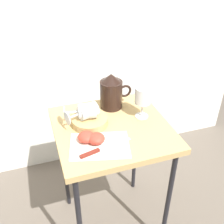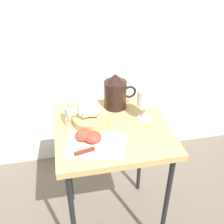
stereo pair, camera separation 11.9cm
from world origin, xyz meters
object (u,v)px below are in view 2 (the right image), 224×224
object	(u,v)px
wine_glass_tipped_far	(87,109)
pitcher	(116,94)
table	(112,139)
wine_glass_tipped_near	(88,110)
wine_glass_upright	(145,99)
apple_half_left	(84,135)
knife	(94,149)
apple_half_right	(93,137)
basket_tray	(91,119)

from	to	relation	value
wine_glass_tipped_far	pitcher	bearing A→B (deg)	35.09
table	wine_glass_tipped_near	distance (m)	0.18
table	wine_glass_upright	bearing A→B (deg)	11.48
apple_half_left	knife	world-z (taller)	apple_half_left
wine_glass_tipped_near	apple_half_right	size ratio (longest dim) A/B	2.22
table	wine_glass_tipped_near	xyz separation A→B (m)	(-0.10, 0.06, 0.14)
apple_half_left	apple_half_right	size ratio (longest dim) A/B	1.00
wine_glass_upright	apple_half_left	size ratio (longest dim) A/B	2.16
apple_half_right	apple_half_left	bearing A→B (deg)	148.53
wine_glass_tipped_near	apple_half_right	world-z (taller)	wine_glass_tipped_near
apple_half_right	basket_tray	bearing A→B (deg)	86.86
table	knife	distance (m)	0.20
wine_glass_tipped_near	apple_half_left	xyz separation A→B (m)	(-0.04, -0.12, -0.05)
apple_half_left	apple_half_right	world-z (taller)	same
basket_tray	wine_glass_tipped_far	bearing A→B (deg)	153.24
apple_half_right	wine_glass_tipped_near	bearing A→B (deg)	90.94
basket_tray	wine_glass_tipped_near	bearing A→B (deg)	149.08
pitcher	apple_half_right	bearing A→B (deg)	-120.43
wine_glass_tipped_near	knife	distance (m)	0.21
basket_tray	pitcher	xyz separation A→B (m)	(0.14, 0.12, 0.06)
basket_tray	wine_glass_upright	distance (m)	0.27
pitcher	wine_glass_upright	distance (m)	0.18
wine_glass_tipped_far	apple_half_right	bearing A→B (deg)	-88.26
apple_half_left	table	bearing A→B (deg)	26.32
basket_tray	wine_glass_upright	world-z (taller)	wine_glass_upright
wine_glass_upright	apple_half_left	bearing A→B (deg)	-161.39
wine_glass_upright	knife	size ratio (longest dim) A/B	0.68
pitcher	wine_glass_tipped_far	size ratio (longest dim) A/B	1.20
wine_glass_upright	knife	world-z (taller)	wine_glass_upright
table	wine_glass_tipped_far	bearing A→B (deg)	151.40
pitcher	apple_half_right	size ratio (longest dim) A/B	2.52
table	basket_tray	distance (m)	0.14
table	apple_half_right	xyz separation A→B (m)	(-0.10, -0.09, 0.10)
wine_glass_tipped_far	basket_tray	bearing A→B (deg)	-26.76
apple_half_left	apple_half_right	bearing A→B (deg)	-31.47
wine_glass_tipped_far	knife	bearing A→B (deg)	-90.69
pitcher	apple_half_right	xyz separation A→B (m)	(-0.15, -0.26, -0.05)
pitcher	wine_glass_upright	size ratio (longest dim) A/B	1.17
table	knife	bearing A→B (deg)	-125.70
basket_tray	wine_glass_upright	bearing A→B (deg)	-3.94
basket_tray	apple_half_right	distance (m)	0.14
wine_glass_tipped_near	apple_half_left	world-z (taller)	wine_glass_tipped_near
knife	wine_glass_tipped_far	bearing A→B (deg)	89.31
table	apple_half_left	world-z (taller)	apple_half_left
wine_glass_upright	basket_tray	bearing A→B (deg)	176.06
wine_glass_tipped_far	apple_half_right	xyz separation A→B (m)	(0.00, -0.15, -0.05)
wine_glass_tipped_far	knife	xyz separation A→B (m)	(-0.00, -0.20, -0.06)
basket_tray	apple_half_right	world-z (taller)	apple_half_right
pitcher	basket_tray	bearing A→B (deg)	-141.14
wine_glass_upright	knife	bearing A→B (deg)	-146.04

